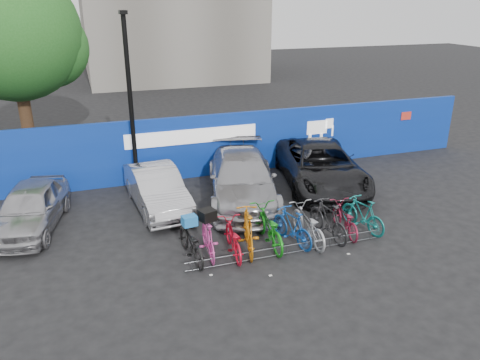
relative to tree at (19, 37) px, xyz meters
name	(u,v)px	position (x,y,z in m)	size (l,w,h in m)	color
ground	(278,244)	(6.77, -10.06, -5.07)	(100.00, 100.00, 0.00)	black
hoarding	(218,145)	(6.78, -4.06, -3.86)	(22.00, 0.18, 2.40)	navy
tree	(19,37)	(0.00, 0.00, 0.00)	(5.40, 5.20, 7.80)	#382314
lamppost	(130,100)	(3.57, -4.66, -1.80)	(0.25, 0.50, 6.11)	black
bike_rack	(287,250)	(6.77, -10.66, -4.91)	(5.60, 0.03, 0.30)	#595B60
car_0	(30,207)	(0.21, -6.74, -4.39)	(1.61, 4.00, 1.36)	#A5A5A9
car_1	(157,189)	(4.00, -6.48, -4.40)	(1.42, 4.08, 1.34)	#ACACB1
car_2	(242,178)	(6.84, -6.77, -4.28)	(2.20, 5.40, 1.57)	#9D9CA1
car_3	(320,166)	(9.95, -6.47, -4.28)	(2.60, 5.65, 1.57)	black
bike_0	(190,242)	(4.29, -10.01, -4.58)	(0.65, 1.87, 0.98)	black
bike_1	(208,238)	(4.78, -9.95, -4.55)	(0.48, 1.71, 1.03)	#EE49AB
bike_2	(233,238)	(5.42, -10.13, -4.60)	(0.62, 1.79, 0.94)	red
bike_3	(248,231)	(5.88, -10.07, -4.48)	(0.56, 1.97, 1.19)	#CB720E
bike_4	(269,227)	(6.51, -9.96, -4.52)	(0.73, 2.08, 1.09)	#127E15
bike_5	(292,227)	(7.16, -10.11, -4.55)	(0.49, 1.74, 1.04)	#12479F
bike_6	(308,224)	(7.64, -10.12, -4.55)	(0.69, 1.98, 1.04)	#A0A1A7
bike_7	(328,220)	(8.29, -10.12, -4.51)	(0.52, 1.85, 1.11)	#28272A
bike_8	(345,219)	(8.88, -10.04, -4.61)	(0.61, 1.74, 0.91)	maroon
bike_9	(363,214)	(9.48, -10.04, -4.56)	(0.48, 1.71, 1.03)	#127672
cargo_crate	(189,221)	(4.29, -10.01, -3.95)	(0.37, 0.28, 0.26)	blue
cargo_topcase	(207,215)	(4.78, -9.95, -3.89)	(0.40, 0.36, 0.30)	black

